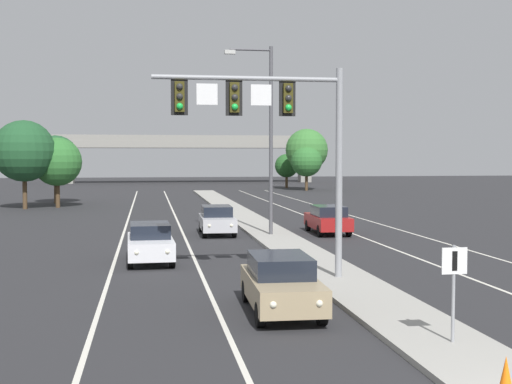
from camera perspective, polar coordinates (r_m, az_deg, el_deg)
The scene contains 20 objects.
median_island at distance 28.37m, azimuth 4.47°, elevation -5.61°, with size 2.40×110.00×0.15m, color #9E9B93.
lane_stripe_oncoming_center at distance 34.59m, azimuth -5.90°, elevation -4.17°, with size 0.14×100.00×0.01m, color silver.
lane_stripe_receding_center at distance 36.34m, azimuth 9.10°, elevation -3.84°, with size 0.14×100.00×0.01m, color silver.
edge_stripe_left at distance 34.57m, azimuth -11.38°, elevation -4.22°, with size 0.14×100.00×0.01m, color silver.
edge_stripe_right at distance 37.49m, azimuth 13.91°, elevation -3.68°, with size 0.14×100.00×0.01m, color silver.
overhead_signal_mast at distance 22.91m, azimuth 1.61°, elevation 5.87°, with size 6.50×0.44×7.20m.
median_sign_post at distance 15.88m, azimuth 16.39°, elevation -7.08°, with size 0.60×0.10×2.20m.
street_lamp_median at distance 36.02m, azimuth 0.92°, elevation 5.36°, with size 2.58×0.28×10.00m.
car_oncoming_tan at distance 18.90m, azimuth 2.13°, elevation -7.70°, with size 1.92×4.51×1.58m.
car_oncoming_white at distance 28.00m, azimuth -8.95°, elevation -4.21°, with size 1.93×4.51×1.58m.
car_oncoming_silver at distance 37.42m, azimuth -3.33°, elevation -2.35°, with size 1.89×4.50×1.58m.
car_receding_red at distance 37.90m, azimuth 6.10°, elevation -2.30°, with size 1.91×4.50×1.58m.
traffic_cone_median_nose at distance 12.85m, azimuth 20.38°, elevation -14.51°, with size 0.36×0.36×0.74m.
overpass_bridge at distance 109.98m, azimuth -5.66°, elevation 3.80°, with size 42.40×6.40×7.65m.
tree_far_left_b at distance 58.98m, azimuth -16.47°, elevation 2.46°, with size 4.09×4.09×5.91m.
tree_far_right_b at distance 84.78m, azimuth 4.29°, elevation 2.63°, with size 3.94×3.94×5.69m.
tree_far_left_a at distance 58.14m, azimuth -19.03°, elevation 3.29°, with size 5.03×5.03×7.27m.
tree_far_right_a at distance 91.60m, azimuth 2.61°, elevation 2.23°, with size 3.20×3.20×4.63m.
tree_far_left_c at distance 64.48m, azimuth -16.60°, elevation 2.70°, with size 4.32×4.32×6.25m.
tree_far_right_c at distance 86.42m, azimuth 4.31°, elevation 3.56°, with size 5.41×5.41×7.82m.
Camera 1 is at (-6.58, -9.27, 4.35)m, focal length 47.28 mm.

